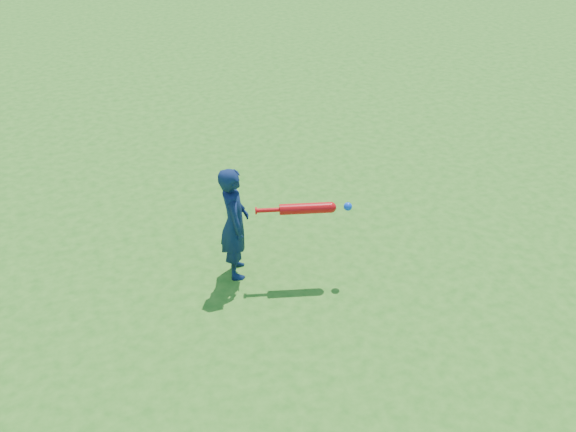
# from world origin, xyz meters

# --- Properties ---
(ground) EXTENTS (80.00, 80.00, 0.00)m
(ground) POSITION_xyz_m (0.00, 0.00, 0.00)
(ground) COLOR #2A6919
(ground) RESTS_ON ground
(child) EXTENTS (0.35, 0.46, 1.14)m
(child) POSITION_xyz_m (-0.65, 0.05, 0.57)
(child) COLOR #0E1C41
(child) RESTS_ON ground
(bat_swing) EXTENTS (0.87, 0.30, 0.10)m
(bat_swing) POSITION_xyz_m (-0.00, -0.19, 0.73)
(bat_swing) COLOR red
(bat_swing) RESTS_ON ground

